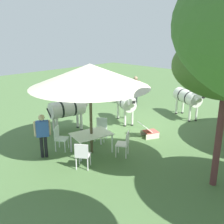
{
  "coord_description": "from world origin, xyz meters",
  "views": [
    {
      "loc": [
        8.51,
        7.78,
        4.29
      ],
      "look_at": [
        0.96,
        0.38,
        1.0
      ],
      "focal_mm": 42.24,
      "sensor_mm": 36.0,
      "label": 1
    }
  ],
  "objects_px": {
    "zebra_toward_hut": "(188,97)",
    "zebra_nearest_camera": "(125,103)",
    "standing_watcher": "(135,88)",
    "patio_chair_east_end": "(59,137)",
    "patio_chair_near_lawn": "(82,154)",
    "zebra_by_umbrella": "(68,109)",
    "patio_dining_table": "(91,135)",
    "guest_beside_umbrella": "(43,132)",
    "striped_lounge_chair": "(149,131)",
    "patio_chair_west_end": "(125,142)",
    "patio_chair_near_hut": "(101,127)",
    "shade_umbrella": "(90,76)"
  },
  "relations": [
    {
      "from": "shade_umbrella",
      "to": "zebra_by_umbrella",
      "type": "bearing_deg",
      "value": -106.96
    },
    {
      "from": "shade_umbrella",
      "to": "standing_watcher",
      "type": "xyz_separation_m",
      "value": [
        -5.9,
        -2.84,
        -1.77
      ]
    },
    {
      "from": "patio_chair_west_end",
      "to": "striped_lounge_chair",
      "type": "distance_m",
      "value": 2.09
    },
    {
      "from": "guest_beside_umbrella",
      "to": "zebra_toward_hut",
      "type": "bearing_deg",
      "value": 20.87
    },
    {
      "from": "patio_chair_near_hut",
      "to": "striped_lounge_chair",
      "type": "relative_size",
      "value": 0.96
    },
    {
      "from": "shade_umbrella",
      "to": "zebra_nearest_camera",
      "type": "bearing_deg",
      "value": -158.47
    },
    {
      "from": "patio_chair_west_end",
      "to": "patio_chair_east_end",
      "type": "relative_size",
      "value": 1.0
    },
    {
      "from": "patio_chair_east_end",
      "to": "zebra_by_umbrella",
      "type": "relative_size",
      "value": 0.42
    },
    {
      "from": "shade_umbrella",
      "to": "patio_chair_near_hut",
      "type": "relative_size",
      "value": 4.57
    },
    {
      "from": "patio_chair_east_end",
      "to": "patio_chair_west_end",
      "type": "bearing_deg",
      "value": 87.8
    },
    {
      "from": "patio_chair_west_end",
      "to": "shade_umbrella",
      "type": "bearing_deg",
      "value": 90.0
    },
    {
      "from": "patio_chair_near_lawn",
      "to": "striped_lounge_chair",
      "type": "distance_m",
      "value": 3.65
    },
    {
      "from": "guest_beside_umbrella",
      "to": "patio_chair_near_hut",
      "type": "bearing_deg",
      "value": 24.07
    },
    {
      "from": "shade_umbrella",
      "to": "patio_chair_west_end",
      "type": "height_order",
      "value": "shade_umbrella"
    },
    {
      "from": "patio_chair_near_hut",
      "to": "patio_dining_table",
      "type": "bearing_deg",
      "value": 90.0
    },
    {
      "from": "patio_chair_west_end",
      "to": "striped_lounge_chair",
      "type": "height_order",
      "value": "patio_chair_west_end"
    },
    {
      "from": "patio_chair_near_lawn",
      "to": "zebra_toward_hut",
      "type": "height_order",
      "value": "zebra_toward_hut"
    },
    {
      "from": "zebra_by_umbrella",
      "to": "zebra_toward_hut",
      "type": "height_order",
      "value": "zebra_toward_hut"
    },
    {
      "from": "standing_watcher",
      "to": "zebra_nearest_camera",
      "type": "height_order",
      "value": "standing_watcher"
    },
    {
      "from": "patio_chair_near_hut",
      "to": "standing_watcher",
      "type": "relative_size",
      "value": 0.51
    },
    {
      "from": "standing_watcher",
      "to": "zebra_by_umbrella",
      "type": "distance_m",
      "value": 5.23
    },
    {
      "from": "patio_chair_near_lawn",
      "to": "patio_chair_east_end",
      "type": "bearing_deg",
      "value": 134.76
    },
    {
      "from": "standing_watcher",
      "to": "zebra_toward_hut",
      "type": "xyz_separation_m",
      "value": [
        -0.18,
        3.26,
        -0.01
      ]
    },
    {
      "from": "patio_chair_west_end",
      "to": "guest_beside_umbrella",
      "type": "relative_size",
      "value": 0.57
    },
    {
      "from": "patio_dining_table",
      "to": "patio_chair_near_lawn",
      "type": "height_order",
      "value": "patio_chair_near_lawn"
    },
    {
      "from": "patio_chair_east_end",
      "to": "standing_watcher",
      "type": "xyz_separation_m",
      "value": [
        -6.6,
        -1.83,
        0.54
      ]
    },
    {
      "from": "guest_beside_umbrella",
      "to": "standing_watcher",
      "type": "height_order",
      "value": "standing_watcher"
    },
    {
      "from": "patio_chair_near_hut",
      "to": "standing_watcher",
      "type": "height_order",
      "value": "standing_watcher"
    },
    {
      "from": "patio_chair_near_lawn",
      "to": "standing_watcher",
      "type": "xyz_separation_m",
      "value": [
        -6.91,
        -3.54,
        0.54
      ]
    },
    {
      "from": "standing_watcher",
      "to": "zebra_nearest_camera",
      "type": "xyz_separation_m",
      "value": [
        2.59,
        1.53,
        -0.07
      ]
    },
    {
      "from": "zebra_toward_hut",
      "to": "zebra_nearest_camera",
      "type": "bearing_deg",
      "value": -2.65
    },
    {
      "from": "patio_chair_east_end",
      "to": "patio_dining_table",
      "type": "bearing_deg",
      "value": 90.0
    },
    {
      "from": "patio_dining_table",
      "to": "patio_chair_west_end",
      "type": "bearing_deg",
      "value": 120.16
    },
    {
      "from": "patio_chair_near_lawn",
      "to": "zebra_toward_hut",
      "type": "bearing_deg",
      "value": 57.2
    },
    {
      "from": "patio_dining_table",
      "to": "standing_watcher",
      "type": "distance_m",
      "value": 6.56
    },
    {
      "from": "shade_umbrella",
      "to": "patio_chair_near_hut",
      "type": "bearing_deg",
      "value": -150.01
    },
    {
      "from": "patio_chair_west_end",
      "to": "zebra_toward_hut",
      "type": "relative_size",
      "value": 0.43
    },
    {
      "from": "patio_chair_near_lawn",
      "to": "standing_watcher",
      "type": "distance_m",
      "value": 7.78
    },
    {
      "from": "patio_chair_near_lawn",
      "to": "patio_chair_near_hut",
      "type": "bearing_deg",
      "value": 87.48
    },
    {
      "from": "patio_chair_east_end",
      "to": "patio_chair_near_lawn",
      "type": "xyz_separation_m",
      "value": [
        0.31,
        1.71,
        0.0
      ]
    },
    {
      "from": "patio_dining_table",
      "to": "patio_chair_near_lawn",
      "type": "distance_m",
      "value": 1.23
    },
    {
      "from": "standing_watcher",
      "to": "zebra_nearest_camera",
      "type": "bearing_deg",
      "value": 103.62
    },
    {
      "from": "zebra_by_umbrella",
      "to": "patio_chair_near_hut",
      "type": "bearing_deg",
      "value": 24.17
    },
    {
      "from": "patio_dining_table",
      "to": "patio_chair_east_end",
      "type": "bearing_deg",
      "value": -55.44
    },
    {
      "from": "striped_lounge_chair",
      "to": "zebra_by_umbrella",
      "type": "xyz_separation_m",
      "value": [
        1.93,
        -2.92,
        0.77
      ]
    },
    {
      "from": "zebra_nearest_camera",
      "to": "patio_chair_near_lawn",
      "type": "bearing_deg",
      "value": 55.34
    },
    {
      "from": "shade_umbrella",
      "to": "guest_beside_umbrella",
      "type": "distance_m",
      "value": 2.53
    },
    {
      "from": "striped_lounge_chair",
      "to": "zebra_nearest_camera",
      "type": "xyz_separation_m",
      "value": [
        -0.68,
        -1.91,
        0.73
      ]
    },
    {
      "from": "patio_chair_west_end",
      "to": "zebra_toward_hut",
      "type": "xyz_separation_m",
      "value": [
        -5.47,
        -0.63,
        0.53
      ]
    },
    {
      "from": "patio_chair_west_end",
      "to": "zebra_nearest_camera",
      "type": "height_order",
      "value": "zebra_nearest_camera"
    }
  ]
}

